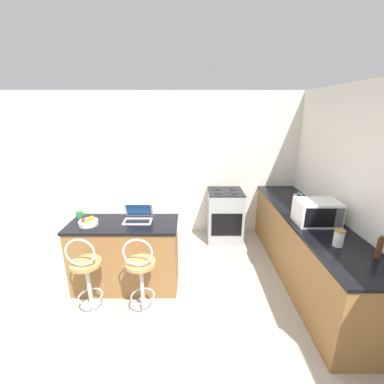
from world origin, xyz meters
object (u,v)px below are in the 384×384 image
(stove_range, at_px, (224,215))
(storage_jar, at_px, (338,238))
(toaster, at_px, (301,202))
(pepper_mill, at_px, (379,247))
(mug_green, at_px, (79,215))
(bar_stool_near, at_px, (87,279))
(mug_blue, at_px, (299,195))
(microwave, at_px, (317,212))
(bar_stool_far, at_px, (141,279))
(laptop, at_px, (138,216))
(fruit_bowl, at_px, (88,222))

(stove_range, xyz_separation_m, storage_jar, (0.93, -1.90, 0.55))
(storage_jar, bearing_deg, toaster, 86.13)
(storage_jar, relative_size, pepper_mill, 0.79)
(mug_green, distance_m, storage_jar, 3.09)
(bar_stool_near, relative_size, toaster, 4.13)
(toaster, xyz_separation_m, mug_blue, (0.13, 0.41, -0.04))
(bar_stool_near, distance_m, microwave, 2.84)
(bar_stool_near, xyz_separation_m, bar_stool_far, (0.60, 0.00, 0.00))
(bar_stool_near, relative_size, microwave, 2.03)
(bar_stool_far, distance_m, laptop, 0.80)
(laptop, height_order, toaster, laptop)
(bar_stool_far, distance_m, microwave, 2.26)
(microwave, bearing_deg, laptop, 177.43)
(stove_range, relative_size, pepper_mill, 3.96)
(bar_stool_near, bearing_deg, pepper_mill, -5.19)
(bar_stool_far, bearing_deg, mug_green, 143.33)
(bar_stool_far, bearing_deg, laptop, 101.34)
(mug_blue, distance_m, fruit_bowl, 3.19)
(bar_stool_near, bearing_deg, stove_range, 46.45)
(laptop, height_order, mug_blue, laptop)
(bar_stool_near, bearing_deg, fruit_bowl, 103.36)
(bar_stool_far, xyz_separation_m, mug_blue, (2.31, 1.48, 0.49))
(microwave, relative_size, pepper_mill, 2.14)
(bar_stool_far, bearing_deg, bar_stool_near, 180.00)
(mug_green, distance_m, fruit_bowl, 0.28)
(stove_range, relative_size, mug_green, 9.43)
(toaster, distance_m, mug_blue, 0.43)
(bar_stool_near, relative_size, storage_jar, 5.50)
(pepper_mill, bearing_deg, stove_range, 119.42)
(storage_jar, bearing_deg, fruit_bowl, 169.66)
(laptop, distance_m, storage_jar, 2.32)
(bar_stool_near, relative_size, fruit_bowl, 4.32)
(microwave, height_order, toaster, microwave)
(microwave, xyz_separation_m, mug_green, (-3.03, 0.16, -0.10))
(mug_green, xyz_separation_m, pepper_mill, (3.26, -0.94, 0.06))
(microwave, bearing_deg, fruit_bowl, -179.05)
(mug_blue, xyz_separation_m, pepper_mill, (0.06, -1.75, 0.06))
(bar_stool_near, height_order, bar_stool_far, same)
(bar_stool_far, xyz_separation_m, laptop, (-0.12, 0.61, 0.50))
(toaster, height_order, mug_blue, toaster)
(bar_stool_far, distance_m, toaster, 2.48)
(microwave, height_order, stove_range, microwave)
(mug_green, xyz_separation_m, storage_jar, (3.00, -0.72, 0.04))
(pepper_mill, relative_size, fruit_bowl, 1.00)
(laptop, bearing_deg, microwave, -2.57)
(laptop, height_order, microwave, microwave)
(bar_stool_near, height_order, pepper_mill, pepper_mill)
(mug_blue, relative_size, pepper_mill, 0.45)
(bar_stool_near, xyz_separation_m, laptop, (0.48, 0.61, 0.50))
(toaster, distance_m, storage_jar, 1.13)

